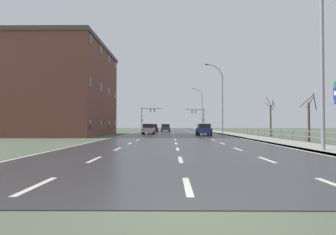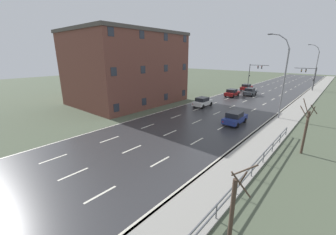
{
  "view_description": "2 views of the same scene",
  "coord_description": "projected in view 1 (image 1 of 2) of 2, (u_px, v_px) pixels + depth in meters",
  "views": [
    {
      "loc": [
        -0.38,
        -5.15,
        1.44
      ],
      "look_at": [
        -0.95,
        52.32,
        2.78
      ],
      "focal_mm": 32.99,
      "sensor_mm": 36.0,
      "label": 1
    },
    {
      "loc": [
        13.64,
        12.74,
        8.2
      ],
      "look_at": [
        0.0,
        28.65,
        1.88
      ],
      "focal_mm": 22.05,
      "sensor_mm": 36.0,
      "label": 2
    }
  ],
  "objects": [
    {
      "name": "ground_plane",
      "position": [
        173.0,
        133.0,
        53.09
      ],
      "size": [
        160.0,
        160.0,
        0.12
      ],
      "color": "#4C5642"
    },
    {
      "name": "road_asphalt_strip",
      "position": [
        173.0,
        131.0,
        65.08
      ],
      "size": [
        14.0,
        120.0,
        0.03
      ],
      "color": "#303033",
      "rests_on": "ground"
    },
    {
      "name": "sidewalk_right",
      "position": [
        213.0,
        131.0,
        65.01
      ],
      "size": [
        3.0,
        120.0,
        0.12
      ],
      "color": "gray",
      "rests_on": "ground"
    },
    {
      "name": "guardrail",
      "position": [
        292.0,
        133.0,
        25.99
      ],
      "size": [
        0.07,
        30.8,
        1.0
      ],
      "color": "#515459",
      "rests_on": "ground"
    },
    {
      "name": "street_lamp_foreground",
      "position": [
        319.0,
        46.0,
        16.28
      ],
      "size": [
        2.61,
        0.24,
        11.43
      ],
      "color": "slate",
      "rests_on": "ground"
    },
    {
      "name": "street_lamp_midground",
      "position": [
        221.0,
        100.0,
        47.83
      ],
      "size": [
        2.8,
        0.24,
        10.9
      ],
      "color": "slate",
      "rests_on": "ground"
    },
    {
      "name": "street_lamp_distant",
      "position": [
        201.0,
        110.0,
        79.39
      ],
      "size": [
        2.56,
        0.24,
        10.76
      ],
      "color": "slate",
      "rests_on": "ground"
    },
    {
      "name": "traffic_signal_right",
      "position": [
        199.0,
        115.0,
        77.9
      ],
      "size": [
        4.65,
        0.36,
        5.5
      ],
      "color": "#38383A",
      "rests_on": "ground"
    },
    {
      "name": "traffic_signal_left",
      "position": [
        147.0,
        115.0,
        78.9
      ],
      "size": [
        5.1,
        0.36,
        5.86
      ],
      "color": "#38383A",
      "rests_on": "ground"
    },
    {
      "name": "car_near_left",
      "position": [
        204.0,
        129.0,
        41.73
      ],
      "size": [
        1.92,
        4.14,
        1.57
      ],
      "rotation": [
        0.0,
        0.0,
        0.03
      ],
      "color": "navy",
      "rests_on": "ground"
    },
    {
      "name": "car_far_right",
      "position": [
        165.0,
        128.0,
        62.5
      ],
      "size": [
        1.98,
        4.17,
        1.57
      ],
      "rotation": [
        0.0,
        0.0,
        0.04
      ],
      "color": "#474C51",
      "rests_on": "ground"
    },
    {
      "name": "car_near_right",
      "position": [
        153.0,
        128.0,
        68.32
      ],
      "size": [
        1.89,
        4.12,
        1.57
      ],
      "rotation": [
        0.0,
        0.0,
        0.01
      ],
      "color": "maroon",
      "rests_on": "ground"
    },
    {
      "name": "car_far_left",
      "position": [
        148.0,
        129.0,
        47.17
      ],
      "size": [
        1.85,
        4.11,
        1.57
      ],
      "rotation": [
        0.0,
        0.0,
        0.0
      ],
      "color": "silver",
      "rests_on": "ground"
    },
    {
      "name": "car_mid_centre",
      "position": [
        153.0,
        128.0,
        58.61
      ],
      "size": [
        1.85,
        4.1,
        1.57
      ],
      "rotation": [
        0.0,
        0.0,
        -0.0
      ],
      "color": "maroon",
      "rests_on": "ground"
    },
    {
      "name": "brick_building",
      "position": [
        54.0,
        91.0,
        41.84
      ],
      "size": [
        14.2,
        18.08,
        12.09
      ],
      "color": "brown",
      "rests_on": "ground"
    },
    {
      "name": "bare_tree_near",
      "position": [
        309.0,
        119.0,
        25.29
      ],
      "size": [
        1.18,
        1.44,
        4.03
      ],
      "color": "#423328",
      "rests_on": "ground"
    },
    {
      "name": "bare_tree_mid",
      "position": [
        271.0,
        119.0,
        37.73
      ],
      "size": [
        1.27,
        1.12,
        4.84
      ],
      "color": "#423328",
      "rests_on": "ground"
    }
  ]
}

